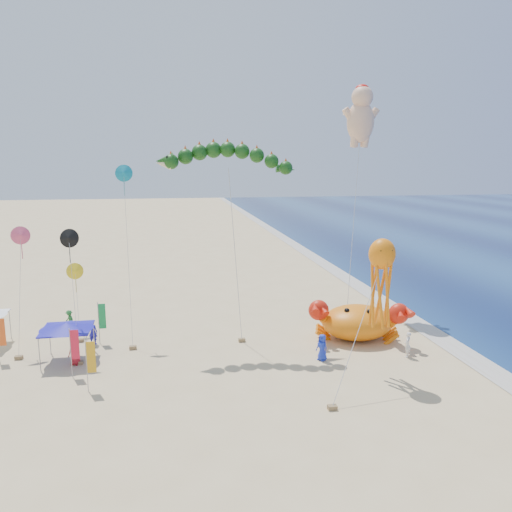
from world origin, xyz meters
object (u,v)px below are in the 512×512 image
at_px(cherub_kite, 361,114).
at_px(canopy_blue, 67,326).
at_px(crab_inflatable, 358,321).
at_px(octopus_kite, 381,276).
at_px(dragon_kite, 226,162).

xyz_separation_m(cherub_kite, canopy_blue, (-24.13, -9.66, -15.04)).
height_order(crab_inflatable, canopy_blue, crab_inflatable).
bearing_deg(canopy_blue, octopus_kite, -16.03).
height_order(crab_inflatable, cherub_kite, cherub_kite).
relative_size(dragon_kite, cherub_kite, 0.72).
height_order(cherub_kite, canopy_blue, cherub_kite).
relative_size(dragon_kite, octopus_kite, 1.65).
height_order(octopus_kite, canopy_blue, octopus_kite).
bearing_deg(dragon_kite, octopus_kite, -43.77).
bearing_deg(octopus_kite, canopy_blue, 163.97).
bearing_deg(dragon_kite, cherub_kite, 28.99).
bearing_deg(octopus_kite, crab_inflatable, 79.80).
bearing_deg(canopy_blue, cherub_kite, 21.82).
xyz_separation_m(cherub_kite, octopus_kite, (-4.36, -15.34, -11.12)).
bearing_deg(cherub_kite, octopus_kite, -105.86).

